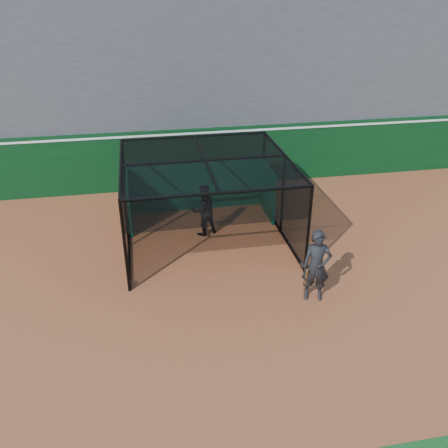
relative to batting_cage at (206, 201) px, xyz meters
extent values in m
plane|color=#994F2C|center=(-0.65, -3.67, -1.42)|extent=(120.00, 120.00, 0.00)
cube|color=#093314|center=(-0.65, 4.83, -0.17)|extent=(50.00, 0.45, 2.50)
cube|color=white|center=(-0.65, 4.83, 0.93)|extent=(50.00, 0.50, 0.08)
cube|color=#4C4C4F|center=(-0.65, 8.71, 2.46)|extent=(50.00, 7.85, 7.75)
cube|color=#06442B|center=(0.00, 2.45, -0.47)|extent=(5.14, 0.10, 1.90)
cylinder|color=black|center=(-2.63, -2.40, -1.31)|extent=(0.08, 0.22, 0.22)
cylinder|color=black|center=(2.63, -2.40, -1.31)|extent=(0.08, 0.22, 0.22)
cylinder|color=black|center=(-2.63, 2.37, -1.31)|extent=(0.08, 0.22, 0.22)
cylinder|color=black|center=(2.63, 2.37, -1.31)|extent=(0.08, 0.22, 0.22)
imported|color=black|center=(-0.03, 0.40, -0.51)|extent=(1.07, 0.96, 1.82)
imported|color=black|center=(2.43, -3.88, -0.37)|extent=(0.86, 0.66, 2.10)
cylinder|color=#593819|center=(2.18, -3.83, -0.87)|extent=(0.15, 0.37, 0.98)
camera|label=1|loc=(-2.00, -14.06, 6.57)|focal=38.00mm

